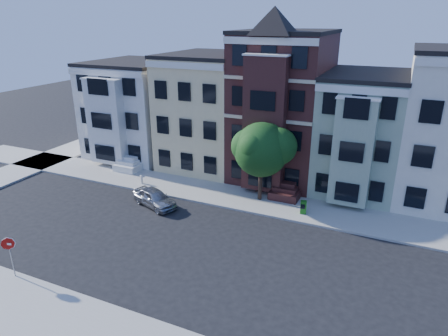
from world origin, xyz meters
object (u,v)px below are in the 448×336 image
at_px(parked_car, 154,198).
at_px(fire_hydrant, 142,180).
at_px(street_tree, 261,153).
at_px(newspaper_box, 303,207).
at_px(stop_sign, 11,255).

height_order(parked_car, fire_hydrant, parked_car).
xyz_separation_m(street_tree, parked_car, (-6.87, -4.03, -3.19)).
distance_m(newspaper_box, fire_hydrant, 13.66).
distance_m(parked_car, stop_sign, 10.77).
bearing_deg(street_tree, fire_hydrant, -173.64).
bearing_deg(parked_car, newspaper_box, -53.30).
bearing_deg(fire_hydrant, parked_car, -42.30).
bearing_deg(parked_car, fire_hydrant, 68.11).
bearing_deg(newspaper_box, stop_sign, -144.54).
xyz_separation_m(parked_car, newspaper_box, (10.46, 3.06, -0.05)).
height_order(street_tree, stop_sign, street_tree).
relative_size(street_tree, newspaper_box, 7.87).
height_order(newspaper_box, fire_hydrant, newspaper_box).
bearing_deg(stop_sign, fire_hydrant, 75.74).
distance_m(street_tree, newspaper_box, 4.94).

